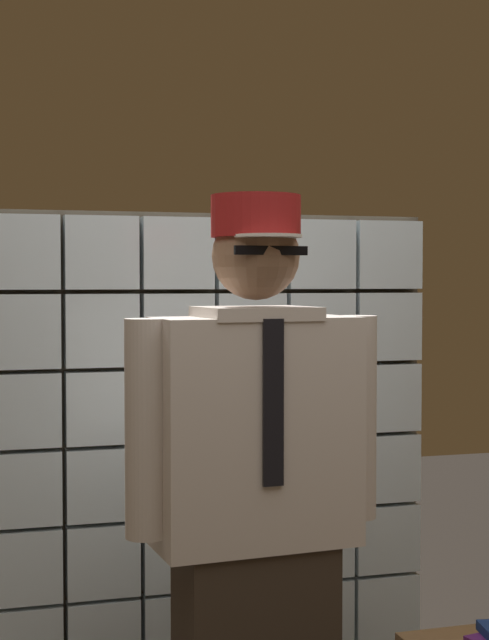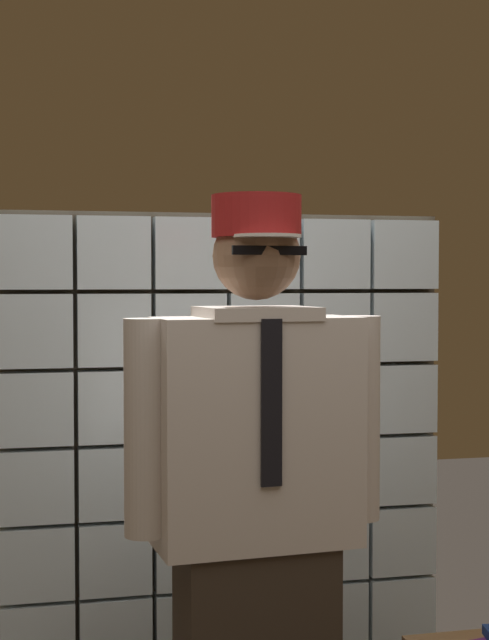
{
  "view_description": "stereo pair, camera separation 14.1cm",
  "coord_description": "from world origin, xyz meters",
  "views": [
    {
      "loc": [
        -0.84,
        -1.99,
        1.6
      ],
      "look_at": [
        -0.12,
        0.5,
        1.5
      ],
      "focal_mm": 54.62,
      "sensor_mm": 36.0,
      "label": 1
    },
    {
      "loc": [
        -0.7,
        -2.03,
        1.6
      ],
      "look_at": [
        -0.12,
        0.5,
        1.5
      ],
      "focal_mm": 54.62,
      "sensor_mm": 36.0,
      "label": 2
    }
  ],
  "objects": [
    {
      "name": "glass_block_wall",
      "position": [
        -0.0,
        1.3,
        0.91
      ],
      "size": [
        1.6,
        0.1,
        1.86
      ],
      "color": "silver",
      "rests_on": "ground"
    },
    {
      "name": "standing_person",
      "position": [
        -0.08,
        0.52,
        0.95
      ],
      "size": [
        0.73,
        0.33,
        1.83
      ],
      "rotation": [
        0.0,
        0.0,
        0.08
      ],
      "color": "#382D23",
      "rests_on": "ground"
    }
  ]
}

